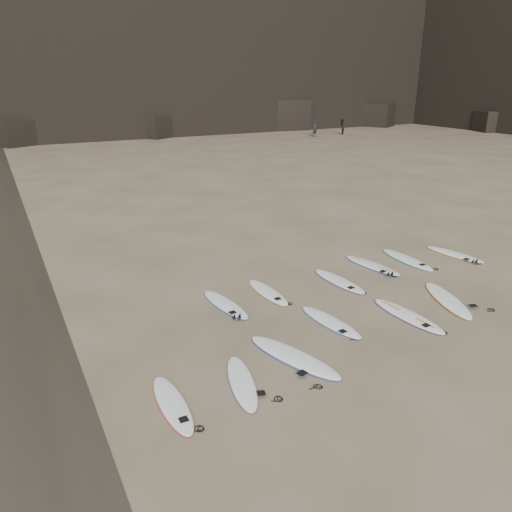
{
  "coord_description": "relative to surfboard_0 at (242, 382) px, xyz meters",
  "views": [
    {
      "loc": [
        -8.06,
        -9.41,
        6.41
      ],
      "look_at": [
        -1.76,
        2.56,
        1.5
      ],
      "focal_mm": 35.0,
      "sensor_mm": 36.0,
      "label": 1
    }
  ],
  "objects": [
    {
      "name": "surfboard_2",
      "position": [
        3.42,
        1.43,
        0.0
      ],
      "size": [
        0.81,
        2.36,
        0.08
      ],
      "primitive_type": "ellipsoid",
      "rotation": [
        0.0,
        0.0,
        0.11
      ],
      "color": "white",
      "rests_on": "ground"
    },
    {
      "name": "surfboard_0",
      "position": [
        0.0,
        0.0,
        0.0
      ],
      "size": [
        1.09,
        2.27,
        0.08
      ],
      "primitive_type": "ellipsoid",
      "rotation": [
        0.0,
        0.0,
        -0.27
      ],
      "color": "white",
      "rests_on": "ground"
    },
    {
      "name": "surfboard_4",
      "position": [
        7.38,
        0.95,
        0.01
      ],
      "size": [
        1.57,
        2.73,
        0.1
      ],
      "primitive_type": "ellipsoid",
      "rotation": [
        0.0,
        0.0,
        -0.37
      ],
      "color": "white",
      "rests_on": "ground"
    },
    {
      "name": "surfboard_8",
      "position": [
        7.28,
        4.28,
        0.0
      ],
      "size": [
        0.95,
        2.52,
        0.09
      ],
      "primitive_type": "ellipsoid",
      "rotation": [
        0.0,
        0.0,
        0.15
      ],
      "color": "white",
      "rests_on": "ground"
    },
    {
      "name": "surfboard_5",
      "position": [
        1.32,
        3.8,
        0.0
      ],
      "size": [
        0.82,
        2.39,
        0.08
      ],
      "primitive_type": "ellipsoid",
      "rotation": [
        0.0,
        0.0,
        0.11
      ],
      "color": "white",
      "rests_on": "ground"
    },
    {
      "name": "person_a",
      "position": [
        27.98,
        38.52,
        0.86
      ],
      "size": [
        0.76,
        0.63,
        1.79
      ],
      "primitive_type": "imported",
      "rotation": [
        0.0,
        0.0,
        0.35
      ],
      "color": "black",
      "rests_on": "ground"
    },
    {
      "name": "surfboard_6",
      "position": [
        2.86,
        3.99,
        0.0
      ],
      "size": [
        0.57,
        2.26,
        0.08
      ],
      "primitive_type": "ellipsoid",
      "rotation": [
        0.0,
        0.0,
        0.01
      ],
      "color": "white",
      "rests_on": "ground"
    },
    {
      "name": "surfboard_1",
      "position": [
        1.56,
        0.36,
        0.01
      ],
      "size": [
        1.47,
        2.85,
        0.1
      ],
      "primitive_type": "ellipsoid",
      "rotation": [
        0.0,
        0.0,
        0.31
      ],
      "color": "white",
      "rests_on": "ground"
    },
    {
      "name": "person_b",
      "position": [
        31.82,
        38.76,
        0.85
      ],
      "size": [
        0.98,
        1.07,
        1.78
      ],
      "primitive_type": "imported",
      "rotation": [
        0.0,
        0.0,
        4.26
      ],
      "color": "black",
      "rests_on": "ground"
    },
    {
      "name": "ground",
      "position": [
        3.96,
        0.96,
        -0.04
      ],
      "size": [
        240.0,
        240.0,
        0.0
      ],
      "primitive_type": "plane",
      "color": "#897559",
      "rests_on": "ground"
    },
    {
      "name": "surfboard_11",
      "position": [
        -1.61,
        -0.03,
        0.0
      ],
      "size": [
        0.59,
        2.22,
        0.08
      ],
      "primitive_type": "ellipsoid",
      "rotation": [
        0.0,
        0.0,
        -0.03
      ],
      "color": "white",
      "rests_on": "ground"
    },
    {
      "name": "surfboard_9",
      "position": [
        8.81,
        4.14,
        0.01
      ],
      "size": [
        0.7,
        2.61,
        0.09
      ],
      "primitive_type": "ellipsoid",
      "rotation": [
        0.0,
        0.0,
        -0.03
      ],
      "color": "white",
      "rests_on": "ground"
    },
    {
      "name": "surfboard_7",
      "position": [
        5.37,
        3.66,
        0.0
      ],
      "size": [
        0.73,
        2.46,
        0.09
      ],
      "primitive_type": "ellipsoid",
      "rotation": [
        0.0,
        0.0,
        0.06
      ],
      "color": "white",
      "rests_on": "ground"
    },
    {
      "name": "surfboard_3",
      "position": [
        5.57,
        0.72,
        0.01
      ],
      "size": [
        0.75,
        2.6,
        0.09
      ],
      "primitive_type": "ellipsoid",
      "rotation": [
        0.0,
        0.0,
        0.05
      ],
      "color": "white",
      "rests_on": "ground"
    },
    {
      "name": "surfboard_10",
      "position": [
        10.83,
        3.76,
        0.0
      ],
      "size": [
        0.97,
        2.45,
        0.09
      ],
      "primitive_type": "ellipsoid",
      "rotation": [
        0.0,
        0.0,
        0.17
      ],
      "color": "white",
      "rests_on": "ground"
    }
  ]
}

